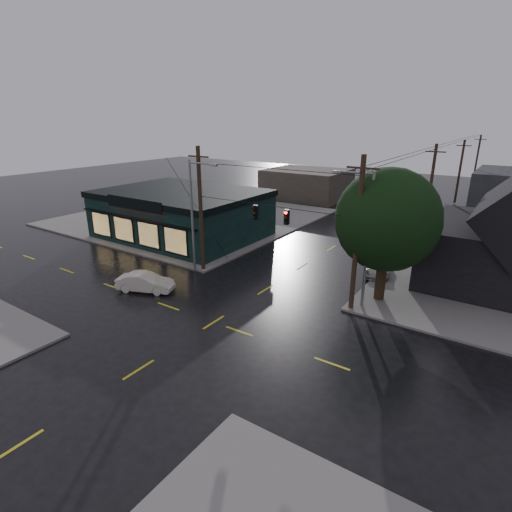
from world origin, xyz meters
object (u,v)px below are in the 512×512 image
Objects in this scene: utility_pole_ne at (351,309)px; sedan_cream at (145,282)px; corner_tree at (387,220)px; suv_silver at (378,268)px; utility_pole_nw at (203,270)px.

sedan_cream is (-13.77, -5.58, 0.69)m from utility_pole_ne.
corner_tree reaches higher than suv_silver.
corner_tree is 6.41m from utility_pole_ne.
corner_tree is 15.44m from utility_pole_nw.
sedan_cream is (-14.85, -8.07, -5.12)m from corner_tree.
corner_tree reaches higher than utility_pole_nw.
sedan_cream is (-0.77, -5.58, 0.69)m from utility_pole_nw.
suv_silver is at bearing 108.56° from corner_tree.
corner_tree is at bearing 10.02° from utility_pole_nw.
suv_silver is at bearing -68.94° from sedan_cream.
utility_pole_nw is 14.44m from suv_silver.
corner_tree reaches higher than sedan_cream.
corner_tree is 2.26× the size of suv_silver.
corner_tree reaches higher than utility_pole_ne.
utility_pole_ne is at bearing -113.54° from corner_tree.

